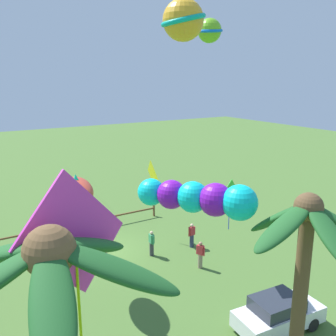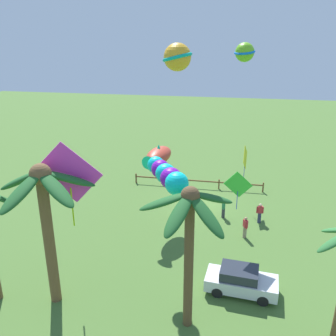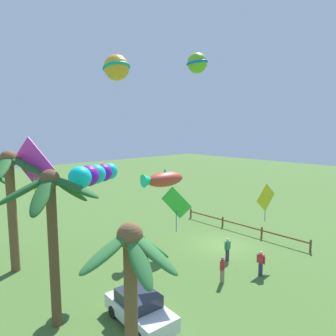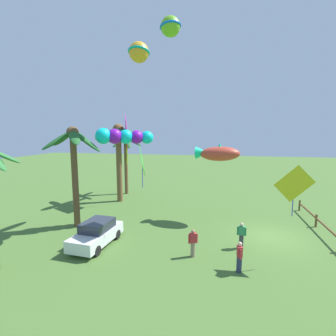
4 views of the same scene
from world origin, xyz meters
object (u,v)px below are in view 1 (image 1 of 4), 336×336
at_px(palm_tree_2, 55,312).
at_px(palm_tree_1, 305,250).
at_px(kite_diamond_5, 75,238).
at_px(spectator_0, 200,255).
at_px(spectator_1, 152,243).
at_px(kite_ball_3, 209,31).
at_px(kite_diamond_4, 153,175).
at_px(kite_ball_0, 183,20).
at_px(spectator_2, 192,235).
at_px(kite_diamond_2, 230,197).
at_px(kite_tube_6, 199,198).
at_px(kite_fish_1, 77,191).
at_px(parked_car_0, 278,313).

bearing_deg(palm_tree_2, palm_tree_1, 176.65).
bearing_deg(kite_diamond_5, spectator_0, -141.47).
height_order(spectator_1, kite_ball_3, kite_ball_3).
height_order(palm_tree_2, spectator_1, palm_tree_2).
xyz_separation_m(kite_diamond_4, kite_diamond_5, (8.98, 12.39, 2.55)).
height_order(spectator_0, kite_ball_3, kite_ball_3).
distance_m(spectator_1, kite_ball_0, 13.87).
distance_m(palm_tree_2, kite_diamond_4, 16.83).
height_order(spectator_1, spectator_2, same).
xyz_separation_m(spectator_0, kite_diamond_2, (0.75, 3.13, 4.43)).
distance_m(kite_diamond_4, kite_tube_6, 11.90).
bearing_deg(spectator_1, spectator_0, 120.85).
bearing_deg(spectator_1, kite_diamond_5, 53.13).
xyz_separation_m(kite_ball_0, kite_tube_6, (0.26, 1.43, -5.81)).
bearing_deg(kite_diamond_4, spectator_1, 58.42).
bearing_deg(kite_tube_6, kite_diamond_5, 17.90).
height_order(kite_ball_0, kite_ball_3, kite_ball_0).
relative_size(spectator_0, kite_diamond_5, 0.34).
bearing_deg(kite_fish_1, palm_tree_2, 69.87).
bearing_deg(parked_car_0, kite_ball_3, -82.43).
relative_size(palm_tree_1, kite_diamond_4, 2.75).
distance_m(parked_car_0, kite_diamond_4, 11.63).
xyz_separation_m(spectator_1, kite_diamond_5, (7.55, 10.07, 6.07)).
relative_size(kite_ball_3, kite_diamond_4, 0.62).
height_order(kite_fish_1, kite_diamond_5, kite_diamond_5).
xyz_separation_m(parked_car_0, kite_diamond_5, (8.91, 1.32, 6.13)).
xyz_separation_m(kite_ball_0, kite_diamond_4, (-4.00, -9.44, -8.11)).
bearing_deg(kite_ball_0, spectator_1, -109.85).
height_order(palm_tree_2, kite_ball_0, kite_ball_0).
bearing_deg(spectator_1, parked_car_0, 98.84).
bearing_deg(kite_diamond_4, palm_tree_2, 54.08).
height_order(palm_tree_1, kite_diamond_2, palm_tree_1).
bearing_deg(spectator_0, kite_diamond_4, -87.62).
bearing_deg(kite_fish_1, kite_ball_3, 155.28).
distance_m(spectator_0, kite_ball_3, 11.91).
xyz_separation_m(spectator_0, kite_ball_3, (0.88, 1.48, 11.78)).
bearing_deg(kite_fish_1, kite_diamond_5, 72.41).
relative_size(kite_ball_0, kite_fish_1, 0.46).
bearing_deg(parked_car_0, kite_diamond_4, -90.36).
bearing_deg(spectator_1, kite_ball_0, 70.15).
distance_m(palm_tree_2, spectator_2, 16.42).
bearing_deg(kite_diamond_4, parked_car_0, 89.64).
bearing_deg(spectator_2, parked_car_0, 80.64).
relative_size(palm_tree_2, parked_car_0, 1.94).
relative_size(palm_tree_1, spectator_1, 4.63).
bearing_deg(parked_car_0, kite_diamond_5, 8.45).
xyz_separation_m(kite_diamond_2, kite_tube_6, (3.72, 2.66, 1.38)).
bearing_deg(kite_fish_1, palm_tree_1, 110.20).
relative_size(spectator_0, kite_ball_0, 0.95).
relative_size(kite_fish_1, kite_ball_3, 2.18).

